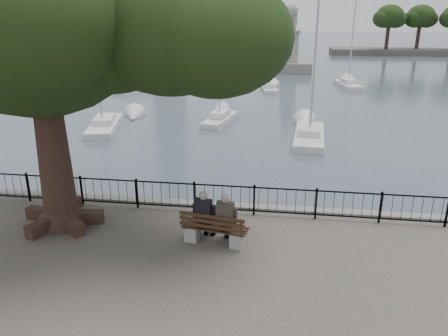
% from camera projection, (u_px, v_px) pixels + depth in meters
% --- Properties ---
extents(harbor, '(260.00, 260.00, 1.20)m').
position_uv_depth(harbor, '(226.00, 220.00, 15.27)').
color(harbor, slate).
rests_on(harbor, ground).
extents(railing, '(22.06, 0.06, 1.00)m').
position_uv_depth(railing, '(224.00, 198.00, 14.45)').
color(railing, black).
rests_on(railing, ground).
extents(bench, '(1.99, 0.89, 1.01)m').
position_uv_depth(bench, '(214.00, 232.00, 12.58)').
color(bench, gray).
rests_on(bench, ground).
extents(person_left, '(0.53, 0.85, 1.61)m').
position_uv_depth(person_left, '(205.00, 217.00, 12.65)').
color(person_left, black).
rests_on(person_left, ground).
extents(person_right, '(0.53, 0.85, 1.61)m').
position_uv_depth(person_right, '(227.00, 220.00, 12.46)').
color(person_right, '#292621').
rests_on(person_right, ground).
extents(tree, '(11.48, 8.02, 9.38)m').
position_uv_depth(tree, '(68.00, 19.00, 11.89)').
color(tree, black).
rests_on(tree, ground).
extents(lion_monument, '(5.87, 5.87, 8.70)m').
position_uv_depth(lion_monument, '(290.00, 55.00, 58.25)').
color(lion_monument, slate).
rests_on(lion_monument, ground).
extents(sailboat_a, '(3.00, 6.20, 11.37)m').
position_uv_depth(sailboat_a, '(105.00, 124.00, 29.33)').
color(sailboat_a, silver).
rests_on(sailboat_a, ground).
extents(sailboat_b, '(2.19, 5.02, 10.30)m').
position_uv_depth(sailboat_b, '(220.00, 118.00, 31.19)').
color(sailboat_b, silver).
rests_on(sailboat_b, ground).
extents(sailboat_c, '(2.09, 6.29, 11.95)m').
position_uv_depth(sailboat_c, '(309.00, 135.00, 26.75)').
color(sailboat_c, silver).
rests_on(sailboat_c, ground).
extents(sailboat_e, '(3.99, 6.24, 14.68)m').
position_uv_depth(sailboat_e, '(139.00, 87.00, 44.17)').
color(sailboat_e, silver).
rests_on(sailboat_e, ground).
extents(sailboat_f, '(2.09, 4.94, 9.52)m').
position_uv_depth(sailboat_f, '(269.00, 88.00, 44.18)').
color(sailboat_f, silver).
rests_on(sailboat_f, ground).
extents(sailboat_g, '(2.59, 6.09, 10.53)m').
position_uv_depth(sailboat_g, '(348.00, 84.00, 46.51)').
color(sailboat_g, silver).
rests_on(sailboat_g, ground).
extents(sailboat_h, '(2.01, 5.23, 13.05)m').
position_uv_depth(sailboat_h, '(231.00, 80.00, 48.70)').
color(sailboat_h, silver).
rests_on(sailboat_h, ground).
extents(far_shore, '(30.00, 8.60, 9.18)m').
position_uv_depth(far_shore, '(417.00, 33.00, 82.02)').
color(far_shore, '#423D36').
rests_on(far_shore, ground).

